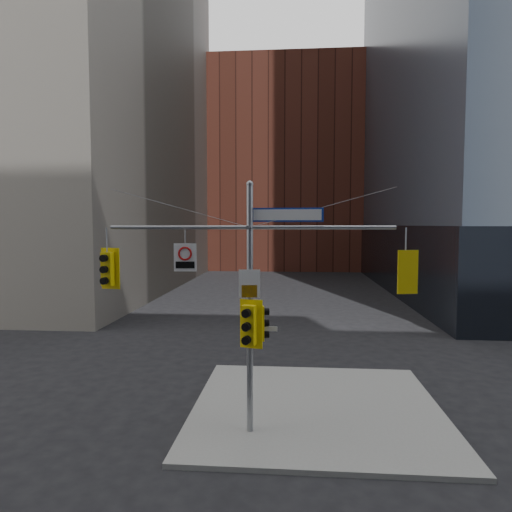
% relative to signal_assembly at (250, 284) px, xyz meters
% --- Properties ---
extents(ground, '(160.00, 160.00, 0.00)m').
position_rel_signal_assembly_xyz_m(ground, '(0.00, -1.99, -4.42)').
color(ground, black).
rests_on(ground, ground).
extents(sidewalk_corner, '(8.00, 8.00, 0.15)m').
position_rel_signal_assembly_xyz_m(sidewalk_corner, '(2.00, 2.01, -4.34)').
color(sidewalk_corner, gray).
rests_on(sidewalk_corner, ground).
extents(brick_midrise, '(26.00, 20.00, 28.00)m').
position_rel_signal_assembly_xyz_m(brick_midrise, '(0.00, 56.01, 9.58)').
color(brick_midrise, brown).
rests_on(brick_midrise, ground).
extents(signal_assembly, '(8.00, 0.80, 7.30)m').
position_rel_signal_assembly_xyz_m(signal_assembly, '(0.00, 0.00, 0.00)').
color(signal_assembly, gray).
rests_on(signal_assembly, ground).
extents(traffic_light_west_arm, '(0.58, 0.50, 1.21)m').
position_rel_signal_assembly_xyz_m(traffic_light_west_arm, '(-4.13, 0.01, 0.38)').
color(traffic_light_west_arm, yellow).
rests_on(traffic_light_west_arm, ground).
extents(traffic_light_east_arm, '(0.56, 0.50, 1.19)m').
position_rel_signal_assembly_xyz_m(traffic_light_east_arm, '(4.27, 0.00, 0.38)').
color(traffic_light_east_arm, yellow).
rests_on(traffic_light_east_arm, ground).
extents(traffic_light_pole_side, '(0.42, 0.36, 0.99)m').
position_rel_signal_assembly_xyz_m(traffic_light_pole_side, '(0.32, 0.01, -1.13)').
color(traffic_light_pole_side, yellow).
rests_on(traffic_light_pole_side, ground).
extents(traffic_light_pole_front, '(0.65, 0.61, 1.39)m').
position_rel_signal_assembly_xyz_m(traffic_light_pole_front, '(0.00, -0.27, -1.13)').
color(traffic_light_pole_front, yellow).
rests_on(traffic_light_pole_front, ground).
extents(street_sign_blade, '(2.01, 0.18, 0.39)m').
position_rel_signal_assembly_xyz_m(street_sign_blade, '(1.04, 0.00, 1.93)').
color(street_sign_blade, '#102B9A').
rests_on(street_sign_blade, ground).
extents(regulatory_sign_arm, '(0.64, 0.11, 0.80)m').
position_rel_signal_assembly_xyz_m(regulatory_sign_arm, '(-1.84, -0.02, 0.76)').
color(regulatory_sign_arm, silver).
rests_on(regulatory_sign_arm, ground).
extents(regulatory_sign_pole, '(0.60, 0.10, 0.78)m').
position_rel_signal_assembly_xyz_m(regulatory_sign_pole, '(0.00, -0.11, 0.00)').
color(regulatory_sign_pole, silver).
rests_on(regulatory_sign_pole, ground).
extents(street_blade_ew, '(0.66, 0.11, 0.13)m').
position_rel_signal_assembly_xyz_m(street_blade_ew, '(0.45, 0.01, -1.27)').
color(street_blade_ew, silver).
rests_on(street_blade_ew, ground).
extents(street_blade_ns, '(0.06, 0.71, 0.14)m').
position_rel_signal_assembly_xyz_m(street_blade_ns, '(0.00, 0.46, -1.60)').
color(street_blade_ns, '#145926').
rests_on(street_blade_ns, ground).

